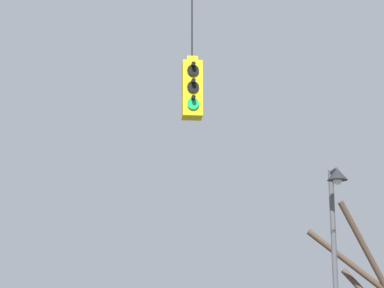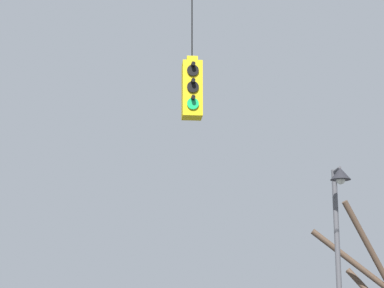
% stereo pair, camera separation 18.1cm
% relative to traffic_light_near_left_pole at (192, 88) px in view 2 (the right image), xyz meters
% --- Properties ---
extents(traffic_light_near_left_pole, '(0.34, 0.46, 2.87)m').
position_rel_traffic_light_near_left_pole_xyz_m(traffic_light_near_left_pole, '(0.00, 0.00, 0.00)').
color(traffic_light_near_left_pole, yellow).
extents(street_lamp, '(0.46, 0.80, 5.24)m').
position_rel_traffic_light_near_left_pole_xyz_m(street_lamp, '(3.64, 4.06, -1.94)').
color(street_lamp, '#515156').
rests_on(street_lamp, ground_plane).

